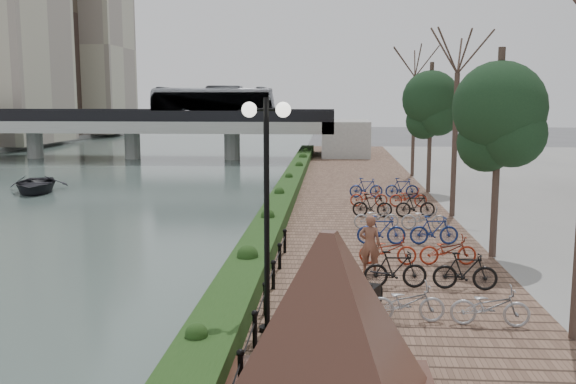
# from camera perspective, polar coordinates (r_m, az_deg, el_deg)

# --- Properties ---
(river_water) EXTENTS (30.00, 130.00, 0.02)m
(river_water) POSITION_cam_1_polar(r_m,az_deg,el_deg) (40.77, -22.10, 0.07)
(river_water) COLOR #455752
(river_water) RESTS_ON ground
(promenade) EXTENTS (8.00, 75.00, 0.50)m
(promenade) POSITION_cam_1_polar(r_m,az_deg,el_deg) (29.20, 6.07, -1.97)
(promenade) COLOR brown
(promenade) RESTS_ON ground
(hedge) EXTENTS (1.10, 56.00, 0.60)m
(hedge) POSITION_cam_1_polar(r_m,az_deg,el_deg) (31.64, -0.23, -0.11)
(hedge) COLOR #1D3C16
(hedge) RESTS_ON promenade
(chain_fence) EXTENTS (0.10, 14.10, 0.70)m
(chain_fence) POSITION_cam_1_polar(r_m,az_deg,el_deg) (14.08, -2.46, -10.83)
(chain_fence) COLOR black
(chain_fence) RESTS_ON promenade
(granite_monument) EXTENTS (5.57, 5.57, 2.98)m
(granite_monument) POSITION_cam_1_polar(r_m,az_deg,el_deg) (10.14, 3.54, -11.68)
(granite_monument) COLOR #4C2720
(granite_monument) RESTS_ON promenade
(lamppost) EXTENTS (1.02, 0.32, 4.99)m
(lamppost) POSITION_cam_1_polar(r_m,az_deg,el_deg) (13.32, -1.93, 2.36)
(lamppost) COLOR black
(lamppost) RESTS_ON promenade
(motorcycle) EXTENTS (0.95, 1.43, 0.86)m
(motorcycle) POSITION_cam_1_polar(r_m,az_deg,el_deg) (15.24, 7.26, -9.07)
(motorcycle) COLOR black
(motorcycle) RESTS_ON promenade
(pedestrian) EXTENTS (0.67, 0.50, 1.69)m
(pedestrian) POSITION_cam_1_polar(r_m,az_deg,el_deg) (18.45, 7.29, -4.63)
(pedestrian) COLOR brown
(pedestrian) RESTS_ON promenade
(bicycle_parking) EXTENTS (2.40, 19.89, 1.00)m
(bicycle_parking) POSITION_cam_1_polar(r_m,az_deg,el_deg) (23.42, 10.28, -2.84)
(bicycle_parking) COLOR #9E9FA2
(bicycle_parking) RESTS_ON promenade
(street_trees) EXTENTS (3.20, 37.12, 6.80)m
(street_trees) POSITION_cam_1_polar(r_m,az_deg,el_deg) (24.49, 16.01, 3.87)
(street_trees) COLOR #31231D
(street_trees) RESTS_ON promenade
(bridge) EXTENTS (36.00, 10.77, 6.50)m
(bridge) POSITION_cam_1_polar(r_m,az_deg,el_deg) (58.59, -12.30, 6.15)
(bridge) COLOR #9C9C97
(bridge) RESTS_ON ground
(boat) EXTENTS (4.53, 5.40, 0.96)m
(boat) POSITION_cam_1_polar(r_m,az_deg,el_deg) (39.99, -21.56, 0.66)
(boat) COLOR black
(boat) RESTS_ON river_water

